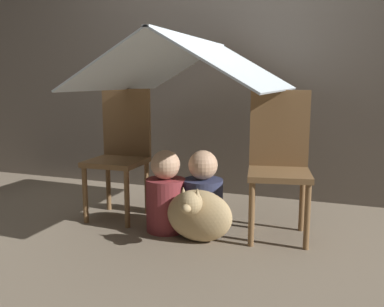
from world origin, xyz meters
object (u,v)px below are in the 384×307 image
Objects in this scene: person_second at (203,196)px; dog at (198,214)px; chair_right at (279,159)px; person_front at (166,196)px; chair_left at (121,149)px.

dog is at bearing -78.73° from person_second.
chair_right is 0.78m from person_front.
dog is (-0.44, -0.32, -0.32)m from chair_right.
chair_left is 1.72× the size of person_second.
person_second is (0.23, 0.08, -0.00)m from person_front.
chair_left is 2.21× the size of dog.
chair_left is at bearing 168.70° from chair_right.
chair_left is 1.71× the size of person_front.
person_second is 1.29× the size of dog.
chair_left is 1.00× the size of chair_right.
person_second is at bearing -178.44° from chair_right.
dog is at bearing -25.84° from chair_left.
chair_right is at bearing -1.91° from chair_left.
person_front reaches higher than dog.
chair_left is 0.73m from person_second.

